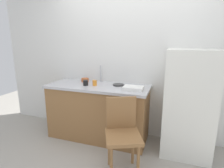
# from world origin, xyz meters

# --- Properties ---
(ground_plane) EXTENTS (8.00, 8.00, 0.00)m
(ground_plane) POSITION_xyz_m (0.00, 0.00, 0.00)
(ground_plane) COLOR #9E998E
(back_wall) EXTENTS (4.80, 0.10, 2.65)m
(back_wall) POSITION_xyz_m (0.00, 1.00, 1.33)
(back_wall) COLOR silver
(back_wall) RESTS_ON ground_plane
(cabinet_base) EXTENTS (1.55, 0.60, 0.83)m
(cabinet_base) POSITION_xyz_m (-0.43, 0.65, 0.41)
(cabinet_base) COLOR olive
(cabinet_base) RESTS_ON ground_plane
(countertop) EXTENTS (1.59, 0.64, 0.04)m
(countertop) POSITION_xyz_m (-0.43, 0.65, 0.85)
(countertop) COLOR #B7B7BC
(countertop) RESTS_ON cabinet_base
(faucet) EXTENTS (0.02, 0.02, 0.27)m
(faucet) POSITION_xyz_m (-0.49, 0.90, 1.01)
(faucet) COLOR #B7B7BC
(faucet) RESTS_ON countertop
(refrigerator) EXTENTS (0.63, 0.58, 1.44)m
(refrigerator) POSITION_xyz_m (0.89, 0.66, 0.72)
(refrigerator) COLOR silver
(refrigerator) RESTS_ON ground_plane
(chair) EXTENTS (0.53, 0.53, 0.89)m
(chair) POSITION_xyz_m (0.15, 0.01, 0.50)
(chair) COLOR olive
(chair) RESTS_ON ground_plane
(dish_tray) EXTENTS (0.28, 0.20, 0.05)m
(dish_tray) POSITION_xyz_m (0.15, 0.56, 0.89)
(dish_tray) COLOR white
(dish_tray) RESTS_ON countertop
(terracotta_bowl) EXTENTS (0.12, 0.12, 0.06)m
(terracotta_bowl) POSITION_xyz_m (-0.74, 0.81, 0.90)
(terracotta_bowl) COLOR #B25B33
(terracotta_bowl) RESTS_ON countertop
(hotplate) EXTENTS (0.17, 0.17, 0.02)m
(hotplate) POSITION_xyz_m (-0.13, 0.74, 0.88)
(hotplate) COLOR #2D2D2D
(hotplate) RESTS_ON countertop
(cup_orange) EXTENTS (0.07, 0.07, 0.08)m
(cup_orange) POSITION_xyz_m (-0.47, 0.62, 0.91)
(cup_orange) COLOR orange
(cup_orange) RESTS_ON countertop
(cup_black) EXTENTS (0.07, 0.07, 0.08)m
(cup_black) POSITION_xyz_m (-0.61, 0.57, 0.91)
(cup_black) COLOR black
(cup_black) RESTS_ON countertop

